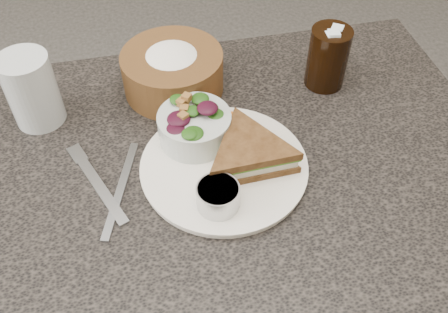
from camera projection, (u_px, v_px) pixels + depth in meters
The scene contains 11 objects.
dining_table at pixel (208, 290), 1.06m from camera, with size 1.00×0.70×0.75m, color black.
dinner_plate at pixel (224, 167), 0.79m from camera, with size 0.26×0.26×0.01m, color silver.
sandwich at pixel (249, 153), 0.77m from camera, with size 0.17×0.17×0.04m, color brown, non-canonical shape.
salad_bowl at pixel (194, 123), 0.80m from camera, with size 0.12×0.12×0.07m, color #B1B9B5, non-canonical shape.
dressing_ramekin at pixel (218, 197), 0.72m from camera, with size 0.06×0.06×0.04m, color #B3B5B8.
orange_wedge at pixel (226, 118), 0.84m from camera, with size 0.07×0.07×0.03m, color #ED6202.
fork at pixel (100, 187), 0.77m from camera, with size 0.02×0.17×0.00m, color #9B9DA1.
knife at pixel (121, 189), 0.77m from camera, with size 0.01×0.19×0.00m, color gray.
bread_basket at pixel (172, 66), 0.89m from camera, with size 0.18×0.18×0.10m, color brown, non-canonical shape.
cola_glass at pixel (328, 55), 0.89m from camera, with size 0.07×0.07×0.13m, color black, non-canonical shape.
water_glass at pixel (32, 90), 0.83m from camera, with size 0.08×0.08×0.13m, color #B8BFC3.
Camera 1 is at (-0.07, -0.49, 1.35)m, focal length 40.00 mm.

